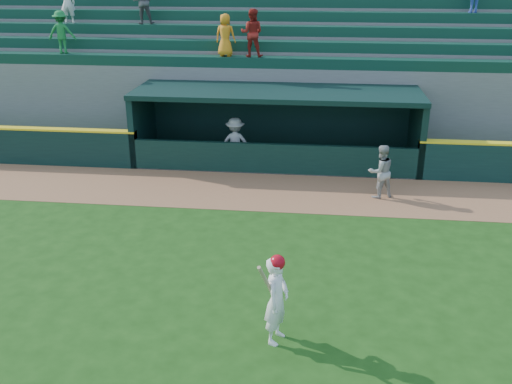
% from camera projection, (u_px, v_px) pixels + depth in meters
% --- Properties ---
extents(ground, '(120.00, 120.00, 0.00)m').
position_uv_depth(ground, '(248.00, 274.00, 12.41)').
color(ground, '#194110').
rests_on(ground, ground).
extents(warning_track, '(40.00, 3.00, 0.01)m').
position_uv_depth(warning_track, '(268.00, 191.00, 16.93)').
color(warning_track, '#915D3A').
rests_on(warning_track, ground).
extents(dugout_player_front, '(0.93, 0.85, 1.57)m').
position_uv_depth(dugout_player_front, '(381.00, 171.00, 16.25)').
color(dugout_player_front, '#9C9C97').
rests_on(dugout_player_front, ground).
extents(dugout_player_inside, '(1.12, 0.71, 1.66)m').
position_uv_depth(dugout_player_inside, '(235.00, 142.00, 18.75)').
color(dugout_player_inside, '#A5A5A0').
rests_on(dugout_player_inside, ground).
extents(dugout, '(9.40, 2.80, 2.46)m').
position_uv_depth(dugout, '(277.00, 121.00, 19.29)').
color(dugout, slate).
rests_on(dugout, ground).
extents(stands, '(34.50, 6.25, 7.47)m').
position_uv_depth(stands, '(287.00, 67.00, 23.11)').
color(stands, slate).
rests_on(stands, ground).
extents(batter_at_plate, '(0.58, 0.81, 1.72)m').
position_uv_depth(batter_at_plate, '(277.00, 298.00, 9.94)').
color(batter_at_plate, white).
rests_on(batter_at_plate, ground).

